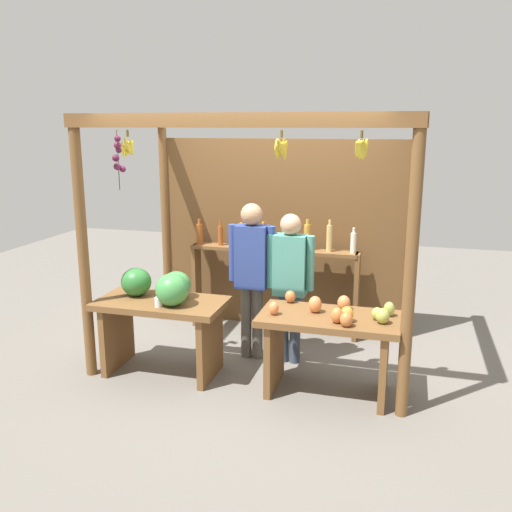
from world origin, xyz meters
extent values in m
plane|color=slate|center=(0.00, 0.00, 0.00)|extent=(12.00, 12.00, 0.00)
cylinder|color=brown|center=(-1.46, -0.90, 1.23)|extent=(0.10, 0.10, 2.46)
cylinder|color=brown|center=(1.46, -0.90, 1.23)|extent=(0.10, 0.10, 2.46)
cylinder|color=brown|center=(-1.46, 0.90, 1.23)|extent=(0.10, 0.10, 2.46)
cylinder|color=brown|center=(1.46, 0.90, 1.23)|extent=(0.10, 0.10, 2.46)
cube|color=brown|center=(0.00, -0.90, 2.40)|extent=(3.03, 0.12, 0.12)
cube|color=brown|center=(-1.46, 0.00, 2.40)|extent=(0.12, 1.91, 0.12)
cube|color=brown|center=(1.46, 0.00, 2.40)|extent=(0.12, 1.91, 0.12)
cube|color=brown|center=(0.00, 0.92, 1.11)|extent=(2.93, 0.04, 2.22)
cylinder|color=brown|center=(1.02, -0.74, 2.29)|extent=(0.02, 0.02, 0.06)
ellipsoid|color=yellow|center=(1.05, -0.74, 2.18)|extent=(0.04, 0.09, 0.14)
ellipsoid|color=yellow|center=(1.06, -0.72, 2.19)|extent=(0.05, 0.06, 0.14)
ellipsoid|color=yellow|center=(1.03, -0.70, 2.20)|extent=(0.08, 0.04, 0.14)
ellipsoid|color=yellow|center=(1.01, -0.72, 2.18)|extent=(0.07, 0.06, 0.14)
ellipsoid|color=yellow|center=(1.00, -0.73, 2.19)|extent=(0.05, 0.08, 0.14)
ellipsoid|color=yellow|center=(0.99, -0.75, 2.18)|extent=(0.04, 0.06, 0.14)
ellipsoid|color=yellow|center=(1.01, -0.76, 2.16)|extent=(0.05, 0.05, 0.14)
ellipsoid|color=yellow|center=(1.03, -0.78, 2.16)|extent=(0.07, 0.04, 0.14)
ellipsoid|color=yellow|center=(1.04, -0.75, 2.18)|extent=(0.07, 0.08, 0.14)
cylinder|color=brown|center=(0.37, -0.71, 2.29)|extent=(0.02, 0.02, 0.06)
ellipsoid|color=gold|center=(0.39, -0.71, 2.16)|extent=(0.04, 0.09, 0.15)
ellipsoid|color=gold|center=(0.39, -0.68, 2.17)|extent=(0.07, 0.07, 0.15)
ellipsoid|color=gold|center=(0.37, -0.67, 2.19)|extent=(0.07, 0.04, 0.15)
ellipsoid|color=gold|center=(0.35, -0.69, 2.16)|extent=(0.08, 0.08, 0.15)
ellipsoid|color=gold|center=(0.33, -0.71, 2.19)|extent=(0.04, 0.09, 0.15)
ellipsoid|color=gold|center=(0.34, -0.73, 2.17)|extent=(0.06, 0.07, 0.15)
ellipsoid|color=gold|center=(0.36, -0.75, 2.19)|extent=(0.08, 0.04, 0.15)
ellipsoid|color=gold|center=(0.39, -0.73, 2.15)|extent=(0.07, 0.07, 0.15)
cylinder|color=brown|center=(-1.02, -0.75, 2.29)|extent=(0.02, 0.02, 0.06)
ellipsoid|color=yellow|center=(-0.99, -0.75, 2.17)|extent=(0.04, 0.06, 0.15)
ellipsoid|color=yellow|center=(-1.01, -0.72, 2.17)|extent=(0.09, 0.05, 0.15)
ellipsoid|color=yellow|center=(-1.05, -0.73, 2.15)|extent=(0.07, 0.07, 0.15)
ellipsoid|color=yellow|center=(-1.06, -0.78, 2.15)|extent=(0.07, 0.07, 0.15)
ellipsoid|color=yellow|center=(-1.02, -0.78, 2.19)|extent=(0.08, 0.05, 0.15)
cylinder|color=#4C422D|center=(-1.20, -0.63, 2.05)|extent=(0.01, 0.01, 0.55)
sphere|color=#511938|center=(-1.18, -0.66, 2.24)|extent=(0.06, 0.06, 0.06)
sphere|color=#601E42|center=(-1.20, -0.62, 2.18)|extent=(0.07, 0.07, 0.07)
sphere|color=#511938|center=(-1.20, -0.61, 2.14)|extent=(0.06, 0.06, 0.06)
sphere|color=#511938|center=(-1.22, -0.63, 2.07)|extent=(0.07, 0.07, 0.07)
sphere|color=#601E42|center=(-1.20, -0.66, 1.99)|extent=(0.07, 0.07, 0.07)
sphere|color=#601E42|center=(-1.17, -0.61, 1.96)|extent=(0.06, 0.06, 0.06)
cube|color=brown|center=(-0.80, -0.68, 0.71)|extent=(1.23, 0.64, 0.06)
cube|color=brown|center=(-1.30, -0.68, 0.34)|extent=(0.06, 0.58, 0.68)
cube|color=brown|center=(-0.31, -0.68, 0.34)|extent=(0.06, 0.58, 0.68)
ellipsoid|color=#429347|center=(-0.63, -0.79, 0.89)|extent=(0.43, 0.43, 0.30)
ellipsoid|color=#429347|center=(-0.69, -0.56, 0.87)|extent=(0.37, 0.37, 0.26)
ellipsoid|color=#2D7533|center=(-1.10, -0.60, 0.87)|extent=(0.40, 0.40, 0.28)
cylinder|color=white|center=(-0.74, -0.86, 0.78)|extent=(0.07, 0.07, 0.09)
cube|color=brown|center=(0.80, -0.68, 0.71)|extent=(1.23, 0.64, 0.06)
cube|color=brown|center=(0.31, -0.68, 0.34)|extent=(0.06, 0.58, 0.68)
cube|color=brown|center=(1.30, -0.68, 0.34)|extent=(0.06, 0.58, 0.68)
ellipsoid|color=#CC7038|center=(0.89, -0.84, 0.80)|extent=(0.14, 0.14, 0.13)
ellipsoid|color=gold|center=(0.97, -0.80, 0.80)|extent=(0.16, 0.16, 0.14)
ellipsoid|color=#CC7038|center=(0.40, -0.41, 0.79)|extent=(0.10, 0.10, 0.12)
ellipsoid|color=#E07F47|center=(0.91, -0.48, 0.80)|extent=(0.16, 0.16, 0.13)
ellipsoid|color=#E07F47|center=(0.67, -0.63, 0.81)|extent=(0.17, 0.17, 0.15)
ellipsoid|color=#CC7038|center=(0.98, -0.91, 0.80)|extent=(0.15, 0.15, 0.12)
ellipsoid|color=#E07F47|center=(0.33, -0.78, 0.79)|extent=(0.13, 0.13, 0.12)
ellipsoid|color=#A8B24C|center=(1.31, -0.55, 0.80)|extent=(0.11, 0.11, 0.13)
ellipsoid|color=#A8B24C|center=(1.26, -0.75, 0.80)|extent=(0.15, 0.15, 0.13)
ellipsoid|color=#A8B24C|center=(1.22, -0.67, 0.79)|extent=(0.11, 0.11, 0.11)
cube|color=brown|center=(-0.98, 0.68, 0.50)|extent=(0.05, 0.20, 1.00)
cube|color=brown|center=(0.92, 0.68, 0.50)|extent=(0.05, 0.20, 1.00)
cube|color=brown|center=(-0.03, 0.68, 0.98)|extent=(1.90, 0.22, 0.04)
cylinder|color=#994C1E|center=(-0.93, 0.68, 1.12)|extent=(0.08, 0.08, 0.24)
cylinder|color=#994C1E|center=(-0.93, 0.68, 1.27)|extent=(0.04, 0.04, 0.06)
cylinder|color=#994C1E|center=(-0.67, 0.68, 1.11)|extent=(0.06, 0.06, 0.23)
cylinder|color=#994C1E|center=(-0.67, 0.68, 1.26)|extent=(0.03, 0.03, 0.06)
cylinder|color=gold|center=(-0.41, 0.68, 1.11)|extent=(0.07, 0.07, 0.22)
cylinder|color=gold|center=(-0.41, 0.68, 1.25)|extent=(0.03, 0.03, 0.06)
cylinder|color=gold|center=(-0.15, 0.68, 1.12)|extent=(0.07, 0.07, 0.24)
cylinder|color=gold|center=(-0.15, 0.68, 1.27)|extent=(0.03, 0.03, 0.06)
cylinder|color=gold|center=(0.10, 0.68, 1.15)|extent=(0.07, 0.07, 0.29)
cylinder|color=gold|center=(0.10, 0.68, 1.32)|extent=(0.03, 0.03, 0.06)
cylinder|color=gold|center=(0.35, 0.68, 1.15)|extent=(0.08, 0.08, 0.29)
cylinder|color=gold|center=(0.35, 0.68, 1.32)|extent=(0.04, 0.04, 0.06)
cylinder|color=#D8B266|center=(0.60, 0.68, 1.15)|extent=(0.06, 0.06, 0.30)
cylinder|color=#D8B266|center=(0.60, 0.68, 1.33)|extent=(0.03, 0.03, 0.06)
cylinder|color=silver|center=(0.86, 0.68, 1.11)|extent=(0.06, 0.06, 0.22)
cylinder|color=silver|center=(0.86, 0.68, 1.25)|extent=(0.03, 0.03, 0.06)
cylinder|color=#595650|center=(-0.13, -0.10, 0.38)|extent=(0.11, 0.11, 0.76)
cylinder|color=#595650|center=(-0.01, -0.10, 0.38)|extent=(0.11, 0.11, 0.76)
cube|color=#2D428C|center=(-0.07, -0.10, 1.08)|extent=(0.32, 0.19, 0.64)
cylinder|color=#2D428C|center=(-0.27, -0.10, 1.11)|extent=(0.08, 0.08, 0.58)
cylinder|color=#2D428C|center=(0.13, -0.10, 1.11)|extent=(0.08, 0.08, 0.58)
sphere|color=tan|center=(-0.07, -0.10, 1.51)|extent=(0.22, 0.22, 0.22)
cylinder|color=#394557|center=(0.27, -0.11, 0.36)|extent=(0.11, 0.11, 0.72)
cylinder|color=#394557|center=(0.39, -0.11, 0.36)|extent=(0.11, 0.11, 0.72)
cube|color=teal|center=(0.33, -0.11, 1.02)|extent=(0.32, 0.19, 0.61)
cylinder|color=teal|center=(0.13, -0.11, 1.05)|extent=(0.08, 0.08, 0.55)
cylinder|color=teal|center=(0.53, -0.11, 1.05)|extent=(0.08, 0.08, 0.55)
sphere|color=tan|center=(0.33, -0.11, 1.43)|extent=(0.21, 0.21, 0.21)
camera|label=1|loc=(1.41, -5.26, 2.36)|focal=38.65mm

